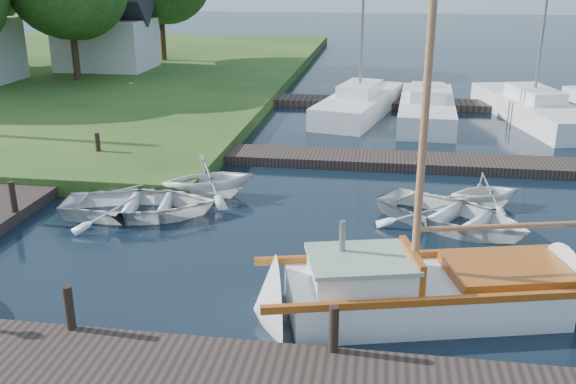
# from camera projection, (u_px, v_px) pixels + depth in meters

# --- Properties ---
(ground) EXTENTS (160.00, 160.00, 0.00)m
(ground) POSITION_uv_depth(u_px,v_px,m) (288.00, 239.00, 15.34)
(ground) COLOR black
(ground) RESTS_ON ground
(left_dock) EXTENTS (2.20, 18.00, 0.30)m
(left_dock) POSITION_uv_depth(u_px,v_px,m) (22.00, 190.00, 18.29)
(left_dock) COLOR black
(left_dock) RESTS_ON ground
(far_dock) EXTENTS (14.00, 1.60, 0.30)m
(far_dock) POSITION_uv_depth(u_px,v_px,m) (378.00, 160.00, 21.07)
(far_dock) COLOR black
(far_dock) RESTS_ON ground
(pontoon) EXTENTS (30.00, 1.60, 0.30)m
(pontoon) POSITION_uv_depth(u_px,v_px,m) (561.00, 108.00, 28.79)
(pontoon) COLOR black
(pontoon) RESTS_ON ground
(mooring_post_1) EXTENTS (0.16, 0.16, 0.80)m
(mooring_post_1) POSITION_uv_depth(u_px,v_px,m) (69.00, 308.00, 10.87)
(mooring_post_1) COLOR black
(mooring_post_1) RESTS_ON near_dock
(mooring_post_2) EXTENTS (0.16, 0.16, 0.80)m
(mooring_post_2) POSITION_uv_depth(u_px,v_px,m) (334.00, 329.00, 10.24)
(mooring_post_2) COLOR black
(mooring_post_2) RESTS_ON near_dock
(mooring_post_4) EXTENTS (0.16, 0.16, 0.80)m
(mooring_post_4) POSITION_uv_depth(u_px,v_px,m) (13.00, 197.00, 16.10)
(mooring_post_4) COLOR black
(mooring_post_4) RESTS_ON left_dock
(mooring_post_5) EXTENTS (0.16, 0.16, 0.80)m
(mooring_post_5) POSITION_uv_depth(u_px,v_px,m) (98.00, 145.00, 20.76)
(mooring_post_5) COLOR black
(mooring_post_5) RESTS_ON left_dock
(sailboat) EXTENTS (7.41, 3.67, 9.83)m
(sailboat) POSITION_uv_depth(u_px,v_px,m) (431.00, 295.00, 12.04)
(sailboat) COLOR white
(sailboat) RESTS_ON ground
(tender_a) EXTENTS (4.40, 3.45, 0.83)m
(tender_a) POSITION_uv_depth(u_px,v_px,m) (140.00, 200.00, 16.69)
(tender_a) COLOR white
(tender_a) RESTS_ON ground
(tender_b) EXTENTS (3.28, 3.12, 1.35)m
(tender_b) POSITION_uv_depth(u_px,v_px,m) (209.00, 175.00, 17.86)
(tender_b) COLOR white
(tender_b) RESTS_ON ground
(tender_c) EXTENTS (4.88, 4.57, 0.82)m
(tender_c) POSITION_uv_depth(u_px,v_px,m) (453.00, 211.00, 15.98)
(tender_c) COLOR white
(tender_c) RESTS_ON ground
(tender_d) EXTENTS (2.49, 2.34, 1.05)m
(tender_d) POSITION_uv_depth(u_px,v_px,m) (486.00, 188.00, 17.27)
(tender_d) COLOR white
(tender_d) RESTS_ON ground
(marina_boat_1) EXTENTS (3.84, 7.82, 11.29)m
(marina_boat_1) POSITION_uv_depth(u_px,v_px,m) (359.00, 102.00, 28.02)
(marina_boat_1) COLOR white
(marina_boat_1) RESTS_ON ground
(marina_boat_2) EXTENTS (2.58, 7.77, 10.43)m
(marina_boat_2) POSITION_uv_depth(u_px,v_px,m) (427.00, 106.00, 27.14)
(marina_boat_2) COLOR white
(marina_boat_2) RESTS_ON ground
(marina_boat_3) EXTENTS (4.14, 8.90, 12.96)m
(marina_boat_3) POSITION_uv_depth(u_px,v_px,m) (533.00, 107.00, 26.93)
(marina_boat_3) COLOR white
(marina_boat_3) RESTS_ON ground
(house_c) EXTENTS (5.25, 4.00, 5.28)m
(house_c) POSITION_uv_depth(u_px,v_px,m) (106.00, 32.00, 36.98)
(house_c) COLOR beige
(house_c) RESTS_ON shore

